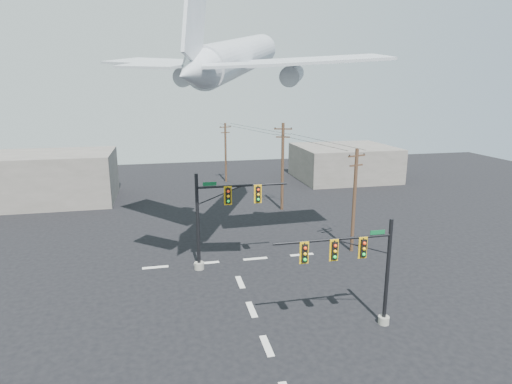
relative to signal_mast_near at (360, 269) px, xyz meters
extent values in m
plane|color=black|center=(-5.57, -0.63, -3.72)|extent=(120.00, 120.00, 0.00)
cube|color=beige|center=(-5.57, -0.63, -3.71)|extent=(0.40, 2.00, 0.01)
cube|color=beige|center=(-5.57, 3.37, -3.71)|extent=(0.40, 2.00, 0.01)
cube|color=beige|center=(-5.57, 7.37, -3.71)|extent=(0.40, 2.00, 0.01)
cube|color=beige|center=(-11.57, 11.37, -3.71)|extent=(2.00, 0.40, 0.01)
cube|color=beige|center=(-7.57, 11.37, -3.71)|extent=(2.00, 0.40, 0.01)
cube|color=beige|center=(-3.57, 11.37, -3.71)|extent=(2.00, 0.40, 0.01)
cube|color=beige|center=(0.43, 11.37, -3.71)|extent=(2.00, 0.40, 0.01)
cylinder|color=gray|center=(1.75, 0.06, -3.49)|extent=(0.65, 0.65, 0.47)
cylinder|color=black|center=(1.75, 0.06, -0.46)|extent=(0.22, 0.22, 6.51)
cylinder|color=black|center=(-1.67, 0.06, 1.86)|extent=(6.85, 0.15, 0.15)
cylinder|color=black|center=(0.04, 0.06, 1.31)|extent=(3.60, 0.07, 0.07)
cube|color=black|center=(0.04, -0.08, 1.28)|extent=(0.32, 0.28, 1.02)
cube|color=#DAA00C|center=(0.04, -0.06, 1.28)|extent=(0.51, 0.04, 1.26)
sphere|color=#F6340D|center=(0.04, -0.24, 1.60)|extent=(0.19, 0.19, 0.19)
sphere|color=#EDA40C|center=(0.04, -0.24, 1.28)|extent=(0.19, 0.19, 0.19)
sphere|color=#0DD838|center=(0.04, -0.24, 0.95)|extent=(0.19, 0.19, 0.19)
cube|color=black|center=(-1.67, -0.08, 1.28)|extent=(0.32, 0.28, 1.02)
cube|color=#DAA00C|center=(-1.67, -0.06, 1.28)|extent=(0.51, 0.04, 1.26)
sphere|color=#F6340D|center=(-1.67, -0.24, 1.60)|extent=(0.19, 0.19, 0.19)
sphere|color=#EDA40C|center=(-1.67, -0.24, 1.28)|extent=(0.19, 0.19, 0.19)
sphere|color=#0DD838|center=(-1.67, -0.24, 0.95)|extent=(0.19, 0.19, 0.19)
cube|color=black|center=(-3.39, -0.08, 1.28)|extent=(0.32, 0.28, 1.02)
cube|color=#DAA00C|center=(-3.39, -0.06, 1.28)|extent=(0.51, 0.04, 1.26)
sphere|color=#F6340D|center=(-3.39, -0.24, 1.60)|extent=(0.19, 0.19, 0.19)
sphere|color=#EDA40C|center=(-3.39, -0.24, 1.28)|extent=(0.19, 0.19, 0.19)
sphere|color=#0DD838|center=(-3.39, -0.24, 0.95)|extent=(0.19, 0.19, 0.19)
cube|color=#0B5027|center=(0.92, 0.00, 2.10)|extent=(0.88, 0.04, 0.24)
cylinder|color=gray|center=(-8.24, 10.34, -3.45)|extent=(0.75, 0.75, 0.54)
cylinder|color=black|center=(-8.24, 10.34, 0.04)|extent=(0.26, 0.26, 7.53)
cylinder|color=black|center=(-4.78, 10.34, 2.73)|extent=(6.91, 0.17, 0.17)
cylinder|color=black|center=(-6.51, 10.34, 2.09)|extent=(3.69, 0.09, 0.09)
cube|color=black|center=(-5.94, 10.18, 2.05)|extent=(0.37, 0.32, 1.18)
cube|color=#DAA00C|center=(-5.94, 10.20, 2.05)|extent=(0.59, 0.04, 1.45)
sphere|color=#F6340D|center=(-5.94, 10.00, 2.43)|extent=(0.22, 0.22, 0.22)
sphere|color=#EDA40C|center=(-5.94, 10.00, 2.05)|extent=(0.22, 0.22, 0.22)
sphere|color=#0DD838|center=(-5.94, 10.00, 1.68)|extent=(0.22, 0.22, 0.22)
cube|color=black|center=(-3.63, 10.18, 2.05)|extent=(0.37, 0.32, 1.18)
cube|color=#DAA00C|center=(-3.63, 10.20, 2.05)|extent=(0.59, 0.04, 1.45)
sphere|color=#F6340D|center=(-3.63, 10.00, 2.43)|extent=(0.22, 0.22, 0.22)
sphere|color=#EDA40C|center=(-3.63, 10.00, 2.05)|extent=(0.22, 0.22, 0.22)
sphere|color=#0DD838|center=(-3.63, 10.00, 1.68)|extent=(0.22, 0.22, 0.22)
cube|color=#0B5027|center=(-7.27, 10.28, 3.00)|extent=(1.02, 0.04, 0.28)
cylinder|color=#462F1E|center=(4.89, 11.30, 0.70)|extent=(0.29, 0.29, 8.83)
cube|color=#462F1E|center=(4.89, 11.30, 4.52)|extent=(1.72, 0.66, 0.12)
cube|color=#462F1E|center=(4.89, 11.30, 3.74)|extent=(1.34, 0.54, 0.12)
cylinder|color=black|center=(4.14, 11.06, 4.62)|extent=(0.10, 0.10, 0.12)
cylinder|color=black|center=(4.89, 11.30, 4.62)|extent=(0.10, 0.10, 0.12)
cylinder|color=black|center=(5.63, 11.55, 4.62)|extent=(0.10, 0.10, 0.12)
cylinder|color=#462F1E|center=(2.54, 24.92, 1.22)|extent=(0.33, 0.33, 9.88)
cube|color=#462F1E|center=(2.54, 24.92, 5.49)|extent=(1.94, 0.75, 0.13)
cube|color=#462F1E|center=(2.54, 24.92, 4.61)|extent=(1.52, 0.61, 0.13)
cylinder|color=black|center=(1.70, 25.20, 5.60)|extent=(0.11, 0.11, 0.13)
cylinder|color=black|center=(2.54, 24.92, 5.60)|extent=(0.11, 0.11, 0.13)
cylinder|color=black|center=(3.39, 24.65, 5.60)|extent=(0.11, 0.11, 0.13)
cylinder|color=#462F1E|center=(-1.49, 41.06, 0.61)|extent=(0.30, 0.30, 8.66)
cube|color=#462F1E|center=(-1.49, 41.06, 4.35)|extent=(1.73, 0.63, 0.12)
cube|color=#462F1E|center=(-1.49, 41.06, 3.56)|extent=(1.35, 0.52, 0.12)
cylinder|color=black|center=(-2.25, 40.83, 4.45)|extent=(0.10, 0.10, 0.12)
cylinder|color=black|center=(-1.49, 41.06, 4.45)|extent=(0.10, 0.10, 0.12)
cylinder|color=black|center=(-0.74, 41.29, 4.45)|extent=(0.10, 0.10, 0.12)
cylinder|color=black|center=(2.88, 18.11, 4.96)|extent=(2.48, 13.62, 0.03)
cylinder|color=black|center=(-0.31, 32.99, 4.87)|extent=(3.97, 16.15, 0.03)
cylinder|color=black|center=(4.55, 18.11, 4.96)|extent=(2.27, 13.62, 0.03)
cylinder|color=black|center=(1.36, 32.99, 4.87)|extent=(4.17, 16.15, 0.03)
cylinder|color=silver|center=(-4.17, 14.65, 12.34)|extent=(10.02, 17.10, 5.28)
cone|color=silver|center=(0.33, 24.16, 13.90)|extent=(4.30, 5.00, 3.30)
cone|color=silver|center=(-8.66, 5.14, 10.78)|extent=(4.04, 4.85, 3.02)
cube|color=silver|center=(-10.24, 16.24, 11.91)|extent=(10.14, 11.10, 0.78)
cube|color=silver|center=(0.92, 10.97, 11.91)|extent=(11.24, 3.93, 0.78)
cylinder|color=silver|center=(-8.18, 16.25, 10.90)|extent=(2.67, 3.34, 1.94)
cylinder|color=silver|center=(-0.38, 12.56, 10.90)|extent=(2.67, 3.34, 1.94)
cube|color=silver|center=(-8.41, 5.67, 13.49)|extent=(1.85, 3.60, 4.92)
cube|color=silver|center=(-10.97, 6.71, 11.20)|extent=(4.52, 4.24, 0.43)
cube|color=silver|center=(-5.98, 4.35, 11.20)|extent=(4.58, 2.64, 0.43)
cube|color=slate|center=(-25.57, 34.37, -0.72)|extent=(18.00, 10.00, 6.00)
cube|color=slate|center=(16.43, 39.37, -1.22)|extent=(14.00, 12.00, 5.00)
camera|label=1|loc=(-10.59, -20.58, 9.96)|focal=30.00mm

